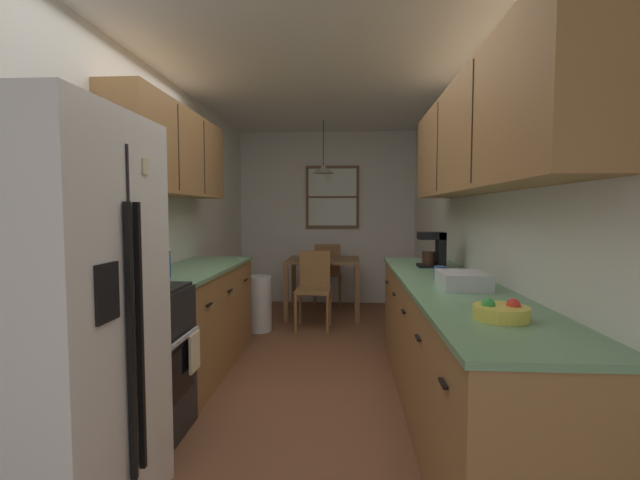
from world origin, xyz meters
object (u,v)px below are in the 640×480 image
Objects in this scene: refrigerator at (49,326)px; dining_table at (323,267)px; trash_bin at (259,304)px; mug_spare at (440,273)px; dining_chair_far at (327,271)px; fruit_bowl at (501,311)px; coffee_maker at (435,249)px; dish_rack at (463,280)px; storage_canister at (163,263)px; mug_by_coffeemaker at (429,258)px; microwave_over_range at (102,165)px; dining_chair_near at (314,285)px; stove_range at (127,364)px.

dining_table is at bearing 76.94° from refrigerator.
trash_bin is 2.56m from mug_spare.
dining_chair_far is 3.47m from mug_spare.
fruit_bowl reaches higher than dining_chair_far.
coffee_maker is 1.04m from dish_rack.
dining_table is 4.42× the size of storage_canister.
dish_rack is at bearing 87.30° from fruit_bowl.
mug_by_coffeemaker is at bearing -57.92° from dining_table.
mug_spare is (-0.09, -0.70, -0.11)m from coffee_maker.
mug_spare is at bearing 91.48° from fruit_bowl.
dining_chair_far is at bearing 74.01° from microwave_over_range.
stove_range is at bearing -108.90° from dining_chair_near.
dining_chair_near is 2.34m from mug_spare.
mug_by_coffeemaker is (2.17, 1.58, -0.70)m from microwave_over_range.
dining_table is 2.86m from mug_spare.
dish_rack is (2.13, 0.27, -0.69)m from microwave_over_range.
coffee_maker is 2.37× the size of mug_by_coffeemaker.
refrigerator is at bearing -103.06° from dining_table.
dish_rack is at bearing -7.87° from storage_canister.
dining_table is 0.64m from dining_chair_far.
refrigerator reaches higher than dining_chair_far.
storage_canister is (-0.06, 1.28, 0.11)m from refrigerator.
trash_bin is at bearing 128.26° from dish_rack.
refrigerator is 1.99× the size of dining_chair_far.
fruit_bowl is at bearing -14.05° from microwave_over_range.
storage_canister reaches higher than dining_chair_far.
mug_spare is at bearing 16.30° from microwave_over_range.
dining_chair_far is 4.56m from fruit_bowl.
microwave_over_range is 0.71× the size of dining_chair_near.
dining_chair_near is (0.86, 3.39, -0.39)m from refrigerator.
coffee_maker reaches higher than stove_range.
stove_range is 3.43m from dining_table.
coffee_maker is at bearing 32.45° from stove_range.
dining_chair_near is at bearing 18.38° from trash_bin.
refrigerator reaches higher than dining_chair_near.
dining_chair_near is at bearing 129.95° from coffee_maker.
refrigerator is at bearing -134.37° from coffee_maker.
dining_chair_far is 7.58× the size of mug_spare.
refrigerator is 6.02× the size of coffee_maker.
coffee_maker reaches higher than trash_bin.
dining_chair_near is 1.00× the size of dining_chair_far.
coffee_maker is 1.24× the size of fruit_bowl.
dish_rack is (2.02, 0.27, 0.48)m from stove_range.
trash_bin is at bearing 85.66° from refrigerator.
fruit_bowl is at bearing -88.52° from mug_spare.
dining_chair_far reaches higher than trash_bin.
fruit_bowl is at bearing -14.82° from stove_range.
storage_canister is at bearing -106.74° from dining_chair_far.
dining_chair_near reaches higher than dining_table.
mug_by_coffeemaker is 2.10m from fruit_bowl.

